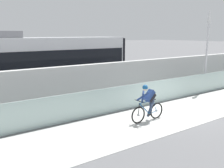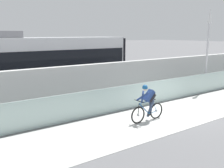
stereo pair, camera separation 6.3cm
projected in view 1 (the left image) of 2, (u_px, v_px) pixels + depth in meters
ground_plane at (180, 112)px, 11.90m from camera, size 200.00×200.00×0.00m
bike_path_deck at (180, 112)px, 11.90m from camera, size 32.00×3.20×0.01m
glass_parapet at (154, 92)px, 13.27m from camera, size 32.00×0.05×1.21m
concrete_barrier_wall at (132, 79)px, 14.62m from camera, size 32.00×0.36×2.12m
tram_rail_near at (108, 89)px, 16.83m from camera, size 32.00×0.08×0.01m
tram_rail_far at (97, 85)px, 17.98m from camera, size 32.00×0.08×0.01m
tram at (36, 65)px, 14.45m from camera, size 11.06×2.54×3.81m
cyclist_on_bike at (148, 103)px, 10.55m from camera, size 1.77×0.58×1.61m
lamp_post_antenna at (208, 40)px, 15.70m from camera, size 0.28×0.28×5.20m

